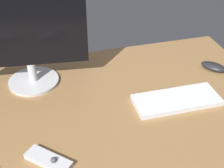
{
  "coord_description": "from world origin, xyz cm",
  "views": [
    {
      "loc": [
        -22.93,
        -96.12,
        81.33
      ],
      "look_at": [
        4.53,
        3.89,
        8.0
      ],
      "focal_mm": 51.2,
      "sensor_mm": 36.0,
      "label": 1
    }
  ],
  "objects": [
    {
      "name": "keyboard",
      "position": [
        28.26,
        -6.7,
        2.99
      ],
      "size": [
        34.29,
        14.15,
        1.98
      ],
      "primitive_type": "cube",
      "rotation": [
        0.0,
        0.0,
        -0.01
      ],
      "color": "silver",
      "rests_on": "desk"
    },
    {
      "name": "monitor",
      "position": [
        -25.54,
        22.45,
        26.16
      ],
      "size": [
        48.23,
        21.49,
        46.18
      ],
      "rotation": [
        0.0,
        0.0,
        -0.12
      ],
      "color": "silver",
      "rests_on": "desk"
    },
    {
      "name": "desk",
      "position": [
        0.0,
        0.0,
        1.0
      ],
      "size": [
        140.0,
        84.0,
        2.0
      ],
      "primitive_type": "cube",
      "color": "olive",
      "rests_on": "ground"
    },
    {
      "name": "media_remote",
      "position": [
        -24.17,
        -24.52,
        3.05
      ],
      "size": [
        15.02,
        14.86,
        3.34
      ],
      "rotation": [
        0.0,
        0.0,
        -0.77
      ],
      "color": "#B7B7BC",
      "rests_on": "desk"
    },
    {
      "name": "computer_mouse",
      "position": [
        54.69,
        10.8,
        3.64
      ],
      "size": [
        12.05,
        12.85,
        3.28
      ],
      "primitive_type": "ellipsoid",
      "rotation": [
        0.0,
        0.0,
        -0.88
      ],
      "color": "black",
      "rests_on": "desk"
    }
  ]
}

